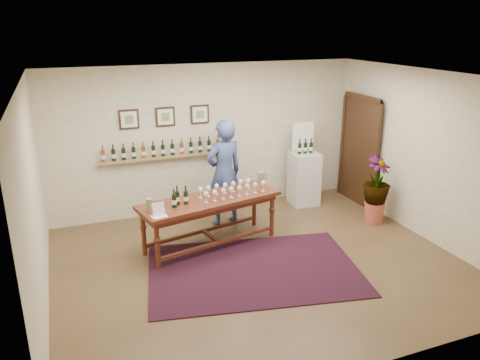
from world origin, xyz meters
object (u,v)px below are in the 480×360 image
object	(u,v)px
tasting_table	(210,205)
person	(224,173)
display_pedestal	(304,179)
potted_plant	(376,190)

from	to	relation	value
tasting_table	person	world-z (taller)	person
display_pedestal	potted_plant	world-z (taller)	potted_plant
display_pedestal	potted_plant	distance (m)	1.53
display_pedestal	person	distance (m)	1.91
potted_plant	display_pedestal	bearing A→B (deg)	118.97
tasting_table	potted_plant	bearing A→B (deg)	-16.14
display_pedestal	tasting_table	bearing A→B (deg)	-154.47
tasting_table	potted_plant	size ratio (longest dim) A/B	2.25
display_pedestal	person	xyz separation A→B (m)	(-1.83, -0.37, 0.44)
person	display_pedestal	bearing A→B (deg)	-179.06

